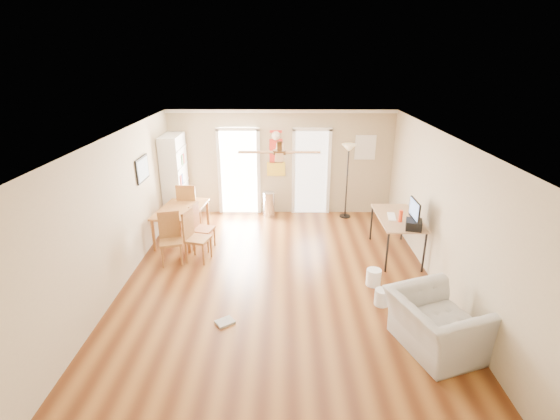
{
  "coord_description": "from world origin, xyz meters",
  "views": [
    {
      "loc": [
        0.07,
        -6.43,
        3.82
      ],
      "look_at": [
        0.0,
        0.6,
        1.15
      ],
      "focal_mm": 26.37,
      "sensor_mm": 36.0,
      "label": 1
    }
  ],
  "objects_px": {
    "dining_chair_right_a": "(203,227)",
    "dining_chair_right_b": "(198,236)",
    "dining_chair_near": "(170,239)",
    "printer": "(414,225)",
    "wastebasket_a": "(374,277)",
    "armchair": "(437,324)",
    "dining_table": "(182,223)",
    "dining_chair_far": "(189,205)",
    "wastebasket_b": "(382,297)",
    "trash_can": "(269,204)",
    "torchiere_lamp": "(347,182)",
    "bookshelf": "(175,179)",
    "computer_desk": "(396,236)"
  },
  "relations": [
    {
      "from": "dining_chair_right_a",
      "to": "dining_chair_right_b",
      "type": "relative_size",
      "value": 0.94
    },
    {
      "from": "dining_chair_near",
      "to": "printer",
      "type": "distance_m",
      "value": 4.58
    },
    {
      "from": "dining_chair_right_a",
      "to": "wastebasket_a",
      "type": "xyz_separation_m",
      "value": [
        3.25,
        -1.45,
        -0.33
      ]
    },
    {
      "from": "armchair",
      "to": "dining_table",
      "type": "bearing_deg",
      "value": 30.72
    },
    {
      "from": "dining_table",
      "to": "printer",
      "type": "distance_m",
      "value": 4.82
    },
    {
      "from": "dining_chair_far",
      "to": "armchair",
      "type": "relative_size",
      "value": 0.89
    },
    {
      "from": "wastebasket_b",
      "to": "armchair",
      "type": "xyz_separation_m",
      "value": [
        0.49,
        -1.05,
        0.25
      ]
    },
    {
      "from": "trash_can",
      "to": "wastebasket_a",
      "type": "xyz_separation_m",
      "value": [
        1.95,
        -3.31,
        -0.16
      ]
    },
    {
      "from": "dining_table",
      "to": "dining_chair_near",
      "type": "bearing_deg",
      "value": -87.79
    },
    {
      "from": "trash_can",
      "to": "dining_chair_right_b",
      "type": "bearing_deg",
      "value": -118.55
    },
    {
      "from": "dining_chair_far",
      "to": "trash_can",
      "type": "bearing_deg",
      "value": -156.4
    },
    {
      "from": "dining_table",
      "to": "armchair",
      "type": "bearing_deg",
      "value": -39.85
    },
    {
      "from": "dining_chair_far",
      "to": "wastebasket_b",
      "type": "height_order",
      "value": "dining_chair_far"
    },
    {
      "from": "dining_chair_far",
      "to": "wastebasket_b",
      "type": "distance_m",
      "value": 5.0
    },
    {
      "from": "torchiere_lamp",
      "to": "wastebasket_b",
      "type": "relative_size",
      "value": 6.8
    },
    {
      "from": "trash_can",
      "to": "printer",
      "type": "bearing_deg",
      "value": -44.51
    },
    {
      "from": "printer",
      "to": "bookshelf",
      "type": "bearing_deg",
      "value": 169.66
    },
    {
      "from": "dining_table",
      "to": "wastebasket_a",
      "type": "height_order",
      "value": "dining_table"
    },
    {
      "from": "bookshelf",
      "to": "computer_desk",
      "type": "xyz_separation_m",
      "value": [
        4.84,
        -1.82,
        -0.64
      ]
    },
    {
      "from": "armchair",
      "to": "wastebasket_a",
      "type": "bearing_deg",
      "value": -2.78
    },
    {
      "from": "dining_chair_right_a",
      "to": "armchair",
      "type": "bearing_deg",
      "value": -115.76
    },
    {
      "from": "computer_desk",
      "to": "wastebasket_a",
      "type": "relative_size",
      "value": 5.13
    },
    {
      "from": "bookshelf",
      "to": "armchair",
      "type": "bearing_deg",
      "value": -56.62
    },
    {
      "from": "bookshelf",
      "to": "dining_table",
      "type": "relative_size",
      "value": 1.46
    },
    {
      "from": "armchair",
      "to": "dining_chair_far",
      "type": "bearing_deg",
      "value": 25.62
    },
    {
      "from": "dining_table",
      "to": "computer_desk",
      "type": "bearing_deg",
      "value": -9.31
    },
    {
      "from": "dining_chair_far",
      "to": "torchiere_lamp",
      "type": "xyz_separation_m",
      "value": [
        3.74,
        0.65,
        0.39
      ]
    },
    {
      "from": "torchiere_lamp",
      "to": "wastebasket_b",
      "type": "height_order",
      "value": "torchiere_lamp"
    },
    {
      "from": "bookshelf",
      "to": "armchair",
      "type": "xyz_separation_m",
      "value": [
        4.67,
        -4.68,
        -0.66
      ]
    },
    {
      "from": "wastebasket_a",
      "to": "dining_chair_far",
      "type": "bearing_deg",
      "value": 145.38
    },
    {
      "from": "torchiere_lamp",
      "to": "printer",
      "type": "xyz_separation_m",
      "value": [
        0.84,
        -2.66,
        -0.02
      ]
    },
    {
      "from": "dining_chair_near",
      "to": "printer",
      "type": "relative_size",
      "value": 3.04
    },
    {
      "from": "dining_chair_right_b",
      "to": "torchiere_lamp",
      "type": "relative_size",
      "value": 0.55
    },
    {
      "from": "dining_chair_right_a",
      "to": "wastebasket_b",
      "type": "height_order",
      "value": "dining_chair_right_a"
    },
    {
      "from": "armchair",
      "to": "dining_chair_right_a",
      "type": "bearing_deg",
      "value": 30.89
    },
    {
      "from": "dining_chair_right_b",
      "to": "trash_can",
      "type": "height_order",
      "value": "dining_chair_right_b"
    },
    {
      "from": "wastebasket_a",
      "to": "armchair",
      "type": "relative_size",
      "value": 0.25
    },
    {
      "from": "torchiere_lamp",
      "to": "dining_chair_right_b",
      "type": "bearing_deg",
      "value": -143.78
    },
    {
      "from": "bookshelf",
      "to": "dining_chair_far",
      "type": "bearing_deg",
      "value": -57.74
    },
    {
      "from": "bookshelf",
      "to": "dining_chair_right_a",
      "type": "distance_m",
      "value": 1.9
    },
    {
      "from": "dining_chair_near",
      "to": "torchiere_lamp",
      "type": "bearing_deg",
      "value": 18.12
    },
    {
      "from": "wastebasket_a",
      "to": "wastebasket_b",
      "type": "relative_size",
      "value": 1.1
    },
    {
      "from": "dining_chair_right_a",
      "to": "dining_chair_far",
      "type": "xyz_separation_m",
      "value": [
        -0.53,
        1.16,
        0.05
      ]
    },
    {
      "from": "trash_can",
      "to": "armchair",
      "type": "distance_m",
      "value": 5.54
    },
    {
      "from": "printer",
      "to": "wastebasket_b",
      "type": "xyz_separation_m",
      "value": [
        -0.79,
        -1.22,
        -0.77
      ]
    },
    {
      "from": "dining_chair_near",
      "to": "computer_desk",
      "type": "height_order",
      "value": "dining_chair_near"
    },
    {
      "from": "bookshelf",
      "to": "printer",
      "type": "bearing_deg",
      "value": -37.46
    },
    {
      "from": "computer_desk",
      "to": "wastebasket_b",
      "type": "xyz_separation_m",
      "value": [
        -0.66,
        -1.81,
        -0.27
      ]
    },
    {
      "from": "dining_chair_near",
      "to": "wastebasket_a",
      "type": "bearing_deg",
      "value": -27.47
    },
    {
      "from": "wastebasket_a",
      "to": "torchiere_lamp",
      "type": "bearing_deg",
      "value": 90.82
    }
  ]
}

